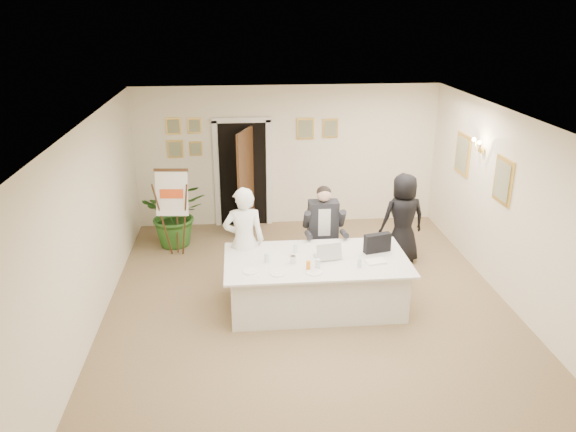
# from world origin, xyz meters

# --- Properties ---
(floor) EXTENTS (7.00, 7.00, 0.00)m
(floor) POSITION_xyz_m (0.00, 0.00, 0.00)
(floor) COLOR brown
(floor) RESTS_ON ground
(ceiling) EXTENTS (6.00, 7.00, 0.02)m
(ceiling) POSITION_xyz_m (0.00, 0.00, 2.80)
(ceiling) COLOR white
(ceiling) RESTS_ON wall_back
(wall_back) EXTENTS (6.00, 0.10, 2.80)m
(wall_back) POSITION_xyz_m (0.00, 3.50, 1.40)
(wall_back) COLOR beige
(wall_back) RESTS_ON floor
(wall_front) EXTENTS (6.00, 0.10, 2.80)m
(wall_front) POSITION_xyz_m (0.00, -3.50, 1.40)
(wall_front) COLOR beige
(wall_front) RESTS_ON floor
(wall_left) EXTENTS (0.10, 7.00, 2.80)m
(wall_left) POSITION_xyz_m (-3.00, 0.00, 1.40)
(wall_left) COLOR beige
(wall_left) RESTS_ON floor
(wall_right) EXTENTS (0.10, 7.00, 2.80)m
(wall_right) POSITION_xyz_m (3.00, 0.00, 1.40)
(wall_right) COLOR beige
(wall_right) RESTS_ON floor
(doorway) EXTENTS (1.14, 0.86, 2.20)m
(doorway) POSITION_xyz_m (-0.88, 3.32, 1.04)
(doorway) COLOR black
(doorway) RESTS_ON floor
(pictures_back_wall) EXTENTS (3.40, 0.06, 0.80)m
(pictures_back_wall) POSITION_xyz_m (-0.80, 3.47, 1.85)
(pictures_back_wall) COLOR #E7B94F
(pictures_back_wall) RESTS_ON wall_back
(pictures_right_wall) EXTENTS (0.06, 2.20, 0.80)m
(pictures_right_wall) POSITION_xyz_m (2.97, 1.20, 1.75)
(pictures_right_wall) COLOR #E7B94F
(pictures_right_wall) RESTS_ON wall_right
(wall_sconce) EXTENTS (0.20, 0.30, 0.24)m
(wall_sconce) POSITION_xyz_m (2.90, 1.20, 2.10)
(wall_sconce) COLOR gold
(wall_sconce) RESTS_ON wall_right
(conference_table) EXTENTS (2.67, 1.42, 0.78)m
(conference_table) POSITION_xyz_m (0.10, -0.02, 0.39)
(conference_table) COLOR white
(conference_table) RESTS_ON floor
(seated_man) EXTENTS (0.77, 0.80, 1.54)m
(seated_man) POSITION_xyz_m (0.37, 1.05, 0.77)
(seated_man) COLOR black
(seated_man) RESTS_ON floor
(flip_chart) EXTENTS (0.56, 0.37, 1.59)m
(flip_chart) POSITION_xyz_m (-2.13, 2.01, 0.74)
(flip_chart) COLOR #3A2612
(flip_chart) RESTS_ON floor
(standing_man) EXTENTS (0.65, 0.44, 1.73)m
(standing_man) POSITION_xyz_m (-0.93, 0.50, 0.87)
(standing_man) COLOR white
(standing_man) RESTS_ON floor
(standing_woman) EXTENTS (0.83, 0.59, 1.59)m
(standing_woman) POSITION_xyz_m (1.80, 1.42, 0.79)
(standing_woman) COLOR black
(standing_woman) RESTS_ON floor
(potted_palm) EXTENTS (1.16, 1.01, 1.26)m
(potted_palm) POSITION_xyz_m (-2.16, 2.50, 0.63)
(potted_palm) COLOR #27591D
(potted_palm) RESTS_ON floor
(laptop) EXTENTS (0.43, 0.44, 0.28)m
(laptop) POSITION_xyz_m (0.28, 0.03, 0.91)
(laptop) COLOR #B7BABC
(laptop) RESTS_ON conference_table
(laptop_bag) EXTENTS (0.42, 0.21, 0.29)m
(laptop_bag) POSITION_xyz_m (1.04, 0.15, 0.92)
(laptop_bag) COLOR black
(laptop_bag) RESTS_ON conference_table
(paper_stack) EXTENTS (0.31, 0.24, 0.03)m
(paper_stack) POSITION_xyz_m (0.93, -0.22, 0.79)
(paper_stack) COLOR white
(paper_stack) RESTS_ON conference_table
(plate_left) EXTENTS (0.27, 0.27, 0.01)m
(plate_left) POSITION_xyz_m (-0.86, -0.35, 0.78)
(plate_left) COLOR white
(plate_left) RESTS_ON conference_table
(plate_mid) EXTENTS (0.28, 0.28, 0.01)m
(plate_mid) POSITION_xyz_m (-0.49, -0.45, 0.78)
(plate_mid) COLOR white
(plate_mid) RESTS_ON conference_table
(plate_near) EXTENTS (0.24, 0.24, 0.01)m
(plate_near) POSITION_xyz_m (0.01, -0.46, 0.78)
(plate_near) COLOR white
(plate_near) RESTS_ON conference_table
(glass_a) EXTENTS (0.08, 0.08, 0.14)m
(glass_a) POSITION_xyz_m (-0.62, -0.07, 0.84)
(glass_a) COLOR silver
(glass_a) RESTS_ON conference_table
(glass_b) EXTENTS (0.09, 0.09, 0.14)m
(glass_b) POSITION_xyz_m (0.08, -0.33, 0.84)
(glass_b) COLOR silver
(glass_b) RESTS_ON conference_table
(glass_c) EXTENTS (0.08, 0.08, 0.14)m
(glass_c) POSITION_xyz_m (0.66, -0.36, 0.84)
(glass_c) COLOR silver
(glass_c) RESTS_ON conference_table
(glass_d) EXTENTS (0.07, 0.07, 0.14)m
(glass_d) POSITION_xyz_m (-0.18, 0.23, 0.84)
(glass_d) COLOR silver
(glass_d) RESTS_ON conference_table
(oj_glass) EXTENTS (0.08, 0.08, 0.13)m
(oj_glass) POSITION_xyz_m (-0.06, -0.37, 0.84)
(oj_glass) COLOR orange
(oj_glass) RESTS_ON conference_table
(steel_jug) EXTENTS (0.09, 0.09, 0.11)m
(steel_jug) POSITION_xyz_m (-0.25, -0.13, 0.83)
(steel_jug) COLOR silver
(steel_jug) RESTS_ON conference_table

